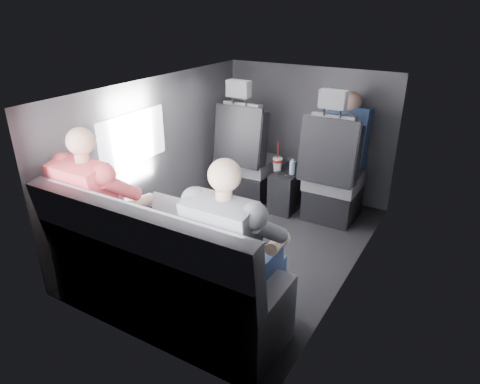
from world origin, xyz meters
The scene contains 20 objects.
floor centered at (0.00, 0.00, 0.00)m, with size 2.60×2.60×0.00m, color black.
ceiling centered at (0.00, 0.00, 1.35)m, with size 2.60×2.60×0.00m, color #B2B2AD.
panel_left centered at (-0.90, 0.00, 0.68)m, with size 0.02×2.60×1.35m, color #56565B.
panel_right centered at (0.90, 0.00, 0.68)m, with size 0.02×2.60×1.35m, color #56565B.
panel_front centered at (0.00, 1.30, 0.68)m, with size 1.80×0.02×1.35m, color #56565B.
panel_back centered at (0.00, -1.30, 0.68)m, with size 1.80×0.02×1.35m, color #56565B.
side_window centered at (-0.88, -0.30, 0.90)m, with size 0.02×0.75×0.42m, color white.
seatbelt centered at (0.45, 0.67, 0.80)m, with size 0.05×0.01×0.65m, color black.
front_seat_left centered at (-0.45, 0.84, 0.40)m, with size 0.52×0.58×1.26m.
front_seat_right centered at (0.45, 0.84, 0.40)m, with size 0.52×0.58×1.26m.
center_console centered at (0.00, 0.88, 0.20)m, with size 0.24×0.48×0.41m.
rear_bench centered at (0.00, -1.06, 0.31)m, with size 1.60×0.57×0.92m.
soda_cup centered at (-0.10, 0.81, 0.47)m, with size 0.10×0.10×0.29m.
water_bottle centered at (0.07, 0.78, 0.47)m, with size 0.06×0.06×0.16m.
laptop_white centered at (-0.58, -0.78, 0.63)m, with size 0.37×0.36×0.24m.
laptop_silver centered at (0.03, -0.84, 0.63)m, with size 0.36×0.32×0.25m.
laptop_black centered at (0.44, -0.77, 0.63)m, with size 0.42×0.43×0.25m.
passenger_rear_left centered at (-0.56, -0.97, 0.63)m, with size 0.50×0.62×1.23m.
passenger_rear_right centered at (0.49, -0.97, 0.63)m, with size 0.50×0.62×1.21m.
passenger_front_right centered at (0.48, 1.10, 0.74)m, with size 0.38×0.38×0.75m.
Camera 1 is at (1.56, -2.75, 1.93)m, focal length 32.00 mm.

